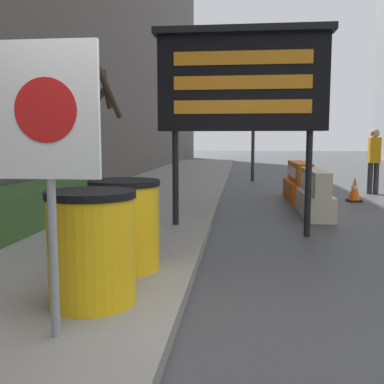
{
  "coord_description": "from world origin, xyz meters",
  "views": [
    {
      "loc": [
        0.48,
        -3.04,
        1.49
      ],
      "look_at": [
        -0.6,
        6.85,
        0.34
      ],
      "focal_mm": 42.0,
      "sensor_mm": 36.0,
      "label": 1
    }
  ],
  "objects_px": {
    "barrel_drum_middle": "(125,225)",
    "pedestrian_worker": "(374,156)",
    "message_board": "(242,82)",
    "traffic_cone_near": "(355,189)",
    "barrel_drum_foreground": "(92,247)",
    "traffic_cone_far": "(303,176)",
    "traffic_cone_mid": "(293,177)",
    "jersey_barrier_cream": "(314,195)",
    "jersey_barrier_orange_far": "(299,183)",
    "warning_sign": "(48,131)",
    "traffic_light_near_curb": "(254,109)"
  },
  "relations": [
    {
      "from": "barrel_drum_foreground",
      "to": "pedestrian_worker",
      "type": "bearing_deg",
      "value": 62.58
    },
    {
      "from": "traffic_cone_mid",
      "to": "pedestrian_worker",
      "type": "relative_size",
      "value": 0.36
    },
    {
      "from": "message_board",
      "to": "traffic_light_near_curb",
      "type": "bearing_deg",
      "value": 87.41
    },
    {
      "from": "barrel_drum_middle",
      "to": "pedestrian_worker",
      "type": "height_order",
      "value": "pedestrian_worker"
    },
    {
      "from": "warning_sign",
      "to": "jersey_barrier_orange_far",
      "type": "xyz_separation_m",
      "value": [
        2.72,
        8.56,
        -1.13
      ]
    },
    {
      "from": "barrel_drum_middle",
      "to": "pedestrian_worker",
      "type": "xyz_separation_m",
      "value": [
        4.86,
        8.42,
        0.45
      ]
    },
    {
      "from": "barrel_drum_middle",
      "to": "pedestrian_worker",
      "type": "bearing_deg",
      "value": 59.99
    },
    {
      "from": "jersey_barrier_cream",
      "to": "traffic_cone_near",
      "type": "distance_m",
      "value": 2.57
    },
    {
      "from": "jersey_barrier_cream",
      "to": "jersey_barrier_orange_far",
      "type": "height_order",
      "value": "jersey_barrier_orange_far"
    },
    {
      "from": "traffic_cone_mid",
      "to": "traffic_light_near_curb",
      "type": "xyz_separation_m",
      "value": [
        -1.25,
        1.93,
        2.28
      ]
    },
    {
      "from": "traffic_cone_mid",
      "to": "pedestrian_worker",
      "type": "height_order",
      "value": "pedestrian_worker"
    },
    {
      "from": "traffic_cone_near",
      "to": "pedestrian_worker",
      "type": "xyz_separation_m",
      "value": [
        0.9,
        1.67,
        0.77
      ]
    },
    {
      "from": "traffic_cone_near",
      "to": "pedestrian_worker",
      "type": "distance_m",
      "value": 2.05
    },
    {
      "from": "traffic_cone_far",
      "to": "jersey_barrier_orange_far",
      "type": "bearing_deg",
      "value": -99.49
    },
    {
      "from": "barrel_drum_foreground",
      "to": "traffic_cone_near",
      "type": "height_order",
      "value": "barrel_drum_foreground"
    },
    {
      "from": "traffic_cone_near",
      "to": "traffic_cone_mid",
      "type": "relative_size",
      "value": 0.93
    },
    {
      "from": "message_board",
      "to": "jersey_barrier_orange_far",
      "type": "xyz_separation_m",
      "value": [
        1.46,
        4.36,
        -1.96
      ]
    },
    {
      "from": "barrel_drum_foreground",
      "to": "traffic_light_near_curb",
      "type": "xyz_separation_m",
      "value": [
        1.65,
        12.99,
        1.98
      ]
    },
    {
      "from": "jersey_barrier_orange_far",
      "to": "traffic_cone_near",
      "type": "relative_size",
      "value": 3.64
    },
    {
      "from": "jersey_barrier_cream",
      "to": "jersey_barrier_orange_far",
      "type": "distance_m",
      "value": 2.35
    },
    {
      "from": "traffic_cone_near",
      "to": "traffic_light_near_curb",
      "type": "height_order",
      "value": "traffic_light_near_curb"
    },
    {
      "from": "warning_sign",
      "to": "traffic_light_near_curb",
      "type": "xyz_separation_m",
      "value": [
        1.69,
        13.66,
        1.05
      ]
    },
    {
      "from": "traffic_light_near_curb",
      "to": "pedestrian_worker",
      "type": "xyz_separation_m",
      "value": [
        3.24,
        -3.58,
        -1.53
      ]
    },
    {
      "from": "jersey_barrier_cream",
      "to": "jersey_barrier_orange_far",
      "type": "relative_size",
      "value": 0.89
    },
    {
      "from": "jersey_barrier_cream",
      "to": "traffic_cone_near",
      "type": "bearing_deg",
      "value": 59.26
    },
    {
      "from": "traffic_cone_near",
      "to": "traffic_cone_far",
      "type": "relative_size",
      "value": 0.84
    },
    {
      "from": "message_board",
      "to": "jersey_barrier_orange_far",
      "type": "bearing_deg",
      "value": 71.52
    },
    {
      "from": "jersey_barrier_cream",
      "to": "traffic_light_near_curb",
      "type": "height_order",
      "value": "traffic_light_near_curb"
    },
    {
      "from": "warning_sign",
      "to": "traffic_cone_mid",
      "type": "distance_m",
      "value": 12.16
    },
    {
      "from": "jersey_barrier_cream",
      "to": "warning_sign",
      "type": "bearing_deg",
      "value": -113.65
    },
    {
      "from": "message_board",
      "to": "pedestrian_worker",
      "type": "xyz_separation_m",
      "value": [
        3.67,
        5.89,
        -1.31
      ]
    },
    {
      "from": "barrel_drum_middle",
      "to": "jersey_barrier_orange_far",
      "type": "xyz_separation_m",
      "value": [
        2.66,
        6.9,
        -0.2
      ]
    },
    {
      "from": "jersey_barrier_orange_far",
      "to": "traffic_light_near_curb",
      "type": "relative_size",
      "value": 0.62
    },
    {
      "from": "barrel_drum_foreground",
      "to": "barrel_drum_middle",
      "type": "bearing_deg",
      "value": 88.89
    },
    {
      "from": "barrel_drum_middle",
      "to": "traffic_cone_far",
      "type": "distance_m",
      "value": 10.47
    },
    {
      "from": "traffic_cone_near",
      "to": "pedestrian_worker",
      "type": "bearing_deg",
      "value": 61.81
    },
    {
      "from": "warning_sign",
      "to": "traffic_cone_mid",
      "type": "xyz_separation_m",
      "value": [
        2.94,
        11.74,
        -1.23
      ]
    },
    {
      "from": "jersey_barrier_orange_far",
      "to": "pedestrian_worker",
      "type": "relative_size",
      "value": 1.22
    },
    {
      "from": "barrel_drum_middle",
      "to": "jersey_barrier_cream",
      "type": "xyz_separation_m",
      "value": [
        2.66,
        4.55,
        -0.22
      ]
    },
    {
      "from": "message_board",
      "to": "traffic_cone_far",
      "type": "relative_size",
      "value": 4.42
    },
    {
      "from": "barrel_drum_middle",
      "to": "jersey_barrier_cream",
      "type": "bearing_deg",
      "value": 59.7
    },
    {
      "from": "warning_sign",
      "to": "jersey_barrier_orange_far",
      "type": "bearing_deg",
      "value": 72.37
    },
    {
      "from": "barrel_drum_foreground",
      "to": "jersey_barrier_orange_far",
      "type": "xyz_separation_m",
      "value": [
        2.68,
        7.88,
        -0.2
      ]
    },
    {
      "from": "barrel_drum_foreground",
      "to": "traffic_cone_far",
      "type": "distance_m",
      "value": 11.42
    },
    {
      "from": "warning_sign",
      "to": "barrel_drum_middle",
      "type": "bearing_deg",
      "value": 87.86
    },
    {
      "from": "traffic_cone_far",
      "to": "traffic_light_near_curb",
      "type": "relative_size",
      "value": 0.2
    },
    {
      "from": "traffic_cone_far",
      "to": "pedestrian_worker",
      "type": "distance_m",
      "value": 2.4
    },
    {
      "from": "traffic_cone_far",
      "to": "traffic_light_near_curb",
      "type": "bearing_deg",
      "value": 127.24
    },
    {
      "from": "message_board",
      "to": "traffic_cone_near",
      "type": "height_order",
      "value": "message_board"
    },
    {
      "from": "traffic_cone_mid",
      "to": "traffic_cone_far",
      "type": "bearing_deg",
      "value": -18.9
    }
  ]
}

